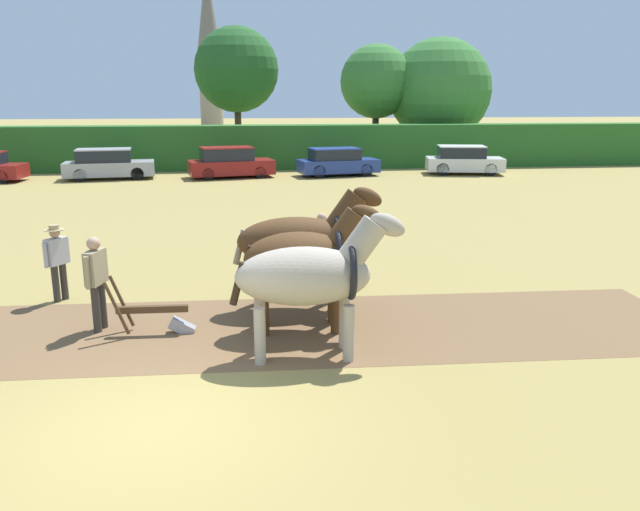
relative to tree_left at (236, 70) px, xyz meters
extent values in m
plane|color=#998447|center=(-0.94, -35.22, -5.80)|extent=(240.00, 240.00, 0.00)
cube|color=brown|center=(-1.90, -31.91, -5.80)|extent=(20.59, 4.23, 0.01)
cube|color=#286023|center=(-0.94, -5.75, -4.54)|extent=(56.75, 1.98, 2.51)
cylinder|color=#423323|center=(0.00, 0.00, -3.64)|extent=(0.44, 0.44, 4.31)
sphere|color=#235623|center=(0.00, 0.00, 0.02)|extent=(5.48, 5.48, 5.48)
cylinder|color=#423323|center=(9.07, -1.07, -3.92)|extent=(0.44, 0.44, 3.76)
sphere|color=#387533|center=(9.07, -1.07, -0.73)|extent=(4.76, 4.76, 4.76)
cylinder|color=#423323|center=(13.33, -1.22, -4.47)|extent=(0.44, 0.44, 2.65)
sphere|color=#387533|center=(13.33, -1.22, -1.28)|extent=(6.79, 6.79, 6.79)
cylinder|color=gray|center=(-3.17, 32.48, -1.62)|extent=(2.60, 2.60, 8.35)
cone|color=slate|center=(-3.17, 32.48, 7.66)|extent=(2.86, 2.86, 10.21)
ellipsoid|color=#B2A38E|center=(1.13, -33.23, -4.46)|extent=(2.18, 1.05, 0.93)
cylinder|color=#B2A38E|center=(1.84, -32.98, -5.34)|extent=(0.18, 0.18, 0.93)
cylinder|color=#B2A38E|center=(1.82, -33.52, -5.34)|extent=(0.18, 0.18, 0.93)
cylinder|color=#B2A38E|center=(0.45, -32.93, -5.34)|extent=(0.18, 0.18, 0.93)
cylinder|color=#B2A38E|center=(0.43, -33.47, -5.34)|extent=(0.18, 0.18, 0.93)
cylinder|color=#B2A38E|center=(2.04, -33.26, -3.95)|extent=(0.84, 0.47, 0.91)
ellipsoid|color=#B2A38E|center=(2.46, -33.27, -3.66)|extent=(0.69, 0.28, 0.54)
cube|color=black|center=(2.23, -33.26, -3.76)|extent=(0.42, 0.09, 0.56)
cylinder|color=black|center=(0.12, -33.19, -4.55)|extent=(0.30, 0.13, 0.71)
torus|color=black|center=(1.88, -33.25, -4.38)|extent=(0.14, 0.95, 0.94)
ellipsoid|color=#513319|center=(1.18, -32.01, -4.48)|extent=(1.98, 1.05, 0.94)
cylinder|color=#513319|center=(1.82, -31.76, -5.35)|extent=(0.18, 0.18, 0.90)
cylinder|color=#513319|center=(1.80, -32.31, -5.35)|extent=(0.18, 0.18, 0.90)
cylinder|color=#513319|center=(0.55, -31.72, -5.35)|extent=(0.18, 0.18, 0.90)
cylinder|color=#513319|center=(0.53, -32.26, -5.35)|extent=(0.18, 0.18, 0.90)
cylinder|color=#513319|center=(2.00, -32.04, -4.00)|extent=(0.80, 0.47, 0.86)
ellipsoid|color=#513319|center=(2.38, -32.05, -3.73)|extent=(0.69, 0.28, 0.54)
cube|color=black|center=(2.17, -32.05, -3.80)|extent=(0.39, 0.09, 0.52)
cylinder|color=black|center=(0.25, -31.98, -4.58)|extent=(0.30, 0.13, 0.71)
torus|color=black|center=(1.86, -32.04, -4.40)|extent=(0.14, 0.95, 0.95)
ellipsoid|color=#513319|center=(1.22, -30.80, -4.44)|extent=(2.30, 1.06, 0.94)
cylinder|color=#513319|center=(1.96, -30.55, -5.33)|extent=(0.18, 0.18, 0.94)
cylinder|color=#513319|center=(1.94, -31.10, -5.33)|extent=(0.18, 0.18, 0.94)
cylinder|color=#513319|center=(0.49, -30.50, -5.33)|extent=(0.18, 0.18, 0.94)
cylinder|color=#513319|center=(0.47, -31.05, -5.33)|extent=(0.18, 0.18, 0.94)
cylinder|color=#513319|center=(2.18, -30.83, -3.92)|extent=(0.87, 0.47, 0.96)
ellipsoid|color=#513319|center=(2.63, -30.85, -3.60)|extent=(0.69, 0.28, 0.54)
cube|color=gray|center=(2.38, -30.84, -3.72)|extent=(0.45, 0.10, 0.60)
cylinder|color=gray|center=(0.14, -30.76, -4.54)|extent=(0.30, 0.13, 0.71)
torus|color=black|center=(2.01, -30.83, -4.37)|extent=(0.14, 0.95, 0.95)
cube|color=#4C331E|center=(-1.42, -31.92, -5.35)|extent=(1.25, 0.14, 0.12)
cube|color=#939399|center=(-0.92, -31.94, -5.70)|extent=(0.49, 0.22, 0.39)
cylinder|color=#4C331E|center=(-1.97, -31.71, -5.25)|extent=(0.40, 0.07, 0.96)
cylinder|color=#4C331E|center=(-1.99, -32.11, -5.25)|extent=(0.40, 0.07, 0.96)
cylinder|color=#38332D|center=(-2.36, -31.52, -5.37)|extent=(0.14, 0.14, 0.86)
cylinder|color=#38332D|center=(-2.42, -31.74, -5.37)|extent=(0.14, 0.14, 0.86)
cube|color=tan|center=(-2.39, -31.63, -4.63)|extent=(0.33, 0.54, 0.61)
sphere|color=tan|center=(-2.39, -31.63, -4.20)|extent=(0.23, 0.23, 0.23)
cylinder|color=tan|center=(-2.31, -31.34, -4.65)|extent=(0.09, 0.09, 0.58)
cylinder|color=tan|center=(-2.47, -31.91, -4.65)|extent=(0.09, 0.09, 0.58)
cylinder|color=#4C4C4C|center=(1.91, -29.16, -5.39)|extent=(0.14, 0.14, 0.81)
cylinder|color=#4C4C4C|center=(1.95, -29.37, -5.39)|extent=(0.14, 0.14, 0.81)
cube|color=#B7B7BC|center=(1.93, -29.26, -4.70)|extent=(0.27, 0.50, 0.58)
sphere|color=tan|center=(1.93, -29.26, -4.30)|extent=(0.22, 0.22, 0.22)
cylinder|color=#B7B7BC|center=(1.89, -28.98, -4.72)|extent=(0.09, 0.09, 0.54)
cylinder|color=#B7B7BC|center=(1.97, -29.54, -4.72)|extent=(0.09, 0.09, 0.54)
cylinder|color=#38332D|center=(-3.50, -29.71, -5.41)|extent=(0.14, 0.14, 0.77)
cylinder|color=#38332D|center=(-3.62, -29.88, -5.41)|extent=(0.14, 0.14, 0.77)
cube|color=#B7B7BC|center=(-3.56, -29.80, -4.75)|extent=(0.42, 0.48, 0.55)
sphere|color=tan|center=(-3.56, -29.80, -4.37)|extent=(0.21, 0.21, 0.21)
cylinder|color=#B7B7BC|center=(-3.41, -29.58, -4.78)|extent=(0.09, 0.09, 0.51)
cylinder|color=#B7B7BC|center=(-3.71, -30.02, -4.78)|extent=(0.09, 0.09, 0.51)
cylinder|color=tan|center=(-3.56, -29.80, -4.31)|extent=(0.40, 0.40, 0.02)
cylinder|color=tan|center=(-3.56, -29.80, -4.26)|extent=(0.20, 0.20, 0.10)
cylinder|color=black|center=(-11.29, -9.27, -5.47)|extent=(0.67, 0.26, 0.66)
cylinder|color=black|center=(-11.37, -10.79, -5.47)|extent=(0.67, 0.26, 0.66)
cube|color=#9E9EA8|center=(-6.54, -9.58, -5.27)|extent=(4.61, 2.32, 0.71)
cube|color=black|center=(-6.76, -9.60, -4.61)|extent=(2.83, 1.93, 0.59)
cube|color=#9E9EA8|center=(-6.76, -9.60, -4.29)|extent=(2.83, 1.93, 0.06)
cylinder|color=black|center=(-5.28, -8.63, -5.48)|extent=(0.66, 0.30, 0.64)
cylinder|color=black|center=(-5.08, -10.18, -5.48)|extent=(0.66, 0.30, 0.64)
cylinder|color=black|center=(-8.00, -8.97, -5.48)|extent=(0.66, 0.30, 0.64)
cylinder|color=black|center=(-7.80, -10.52, -5.48)|extent=(0.66, 0.30, 0.64)
cube|color=maroon|center=(-0.37, -9.68, -5.26)|extent=(4.61, 2.66, 0.73)
cube|color=black|center=(-0.58, -9.73, -4.59)|extent=(2.87, 2.13, 0.62)
cube|color=maroon|center=(-0.58, -9.73, -4.25)|extent=(2.87, 2.13, 0.06)
cylinder|color=black|center=(0.79, -8.63, -5.49)|extent=(0.65, 0.34, 0.61)
cylinder|color=black|center=(1.11, -10.21, -5.49)|extent=(0.65, 0.34, 0.61)
cylinder|color=black|center=(-1.84, -9.16, -5.49)|extent=(0.65, 0.34, 0.61)
cylinder|color=black|center=(-1.52, -10.74, -5.49)|extent=(0.65, 0.34, 0.61)
cube|color=navy|center=(5.28, -9.63, -5.27)|extent=(4.44, 2.42, 0.68)
cube|color=black|center=(5.07, -9.67, -4.66)|extent=(2.75, 1.96, 0.55)
cube|color=navy|center=(5.07, -9.67, -4.36)|extent=(2.75, 1.96, 0.06)
cylinder|color=black|center=(6.43, -8.67, -5.46)|extent=(0.71, 0.33, 0.68)
cylinder|color=black|center=(6.69, -10.15, -5.46)|extent=(0.71, 0.33, 0.68)
cylinder|color=black|center=(3.87, -9.12, -5.46)|extent=(0.71, 0.33, 0.68)
cylinder|color=black|center=(4.13, -10.60, -5.46)|extent=(0.71, 0.33, 0.68)
cube|color=silver|center=(12.22, -9.75, -5.26)|extent=(4.35, 2.60, 0.71)
cube|color=black|center=(12.02, -9.71, -4.62)|extent=(2.72, 2.11, 0.58)
cube|color=silver|center=(12.02, -9.71, -4.30)|extent=(2.72, 2.11, 0.06)
cylinder|color=black|center=(13.61, -9.20, -5.46)|extent=(0.71, 0.35, 0.68)
cylinder|color=black|center=(13.30, -10.80, -5.46)|extent=(0.71, 0.35, 0.68)
cylinder|color=black|center=(11.14, -8.71, -5.46)|extent=(0.71, 0.35, 0.68)
cylinder|color=black|center=(10.82, -10.30, -5.46)|extent=(0.71, 0.35, 0.68)
camera|label=1|loc=(0.25, -42.61, -1.72)|focal=35.00mm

